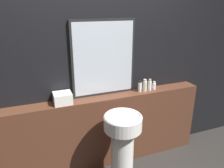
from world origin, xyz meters
The scene contains 9 objects.
wall_back centered at (0.00, 1.35, 1.25)m, with size 8.00×0.06×2.50m.
vanity_counter centered at (0.00, 1.22, 0.45)m, with size 2.49×0.20×0.91m.
pedestal_sink centered at (0.05, 0.81, 0.52)m, with size 0.39×0.39×0.86m.
mirror centered at (0.03, 1.30, 1.34)m, with size 0.74×0.03×0.86m.
towel_stack centered at (-0.47, 1.22, 0.97)m, with size 0.19×0.17×0.12m.
shampoo_bottle centered at (0.46, 1.22, 0.97)m, with size 0.04×0.04×0.14m.
conditioner_bottle centered at (0.53, 1.22, 0.97)m, with size 0.05×0.05×0.15m.
lotion_bottle centered at (0.59, 1.22, 0.97)m, with size 0.05×0.05×0.14m.
body_wash_bottle centered at (0.66, 1.22, 0.96)m, with size 0.04×0.04×0.11m.
Camera 1 is at (-0.76, -0.97, 1.91)m, focal length 35.00 mm.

